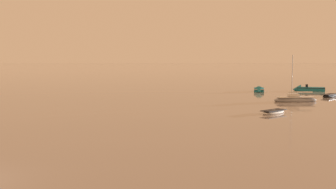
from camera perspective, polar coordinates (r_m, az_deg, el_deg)
rowboat_moored_0 at (r=57.92m, az=21.69°, el=-0.17°), size 3.25×3.11×0.53m
motorboat_moored_0 at (r=67.33m, az=18.75°, el=0.68°), size 5.02×3.20×1.63m
sailboat_moored_0 at (r=50.41m, az=17.39°, el=-0.66°), size 5.15×1.69×5.73m
motorboat_moored_2 at (r=63.59m, az=12.62°, el=0.56°), size 2.50×4.37×1.42m
rowboat_moored_6 at (r=38.98m, az=14.55°, el=-2.41°), size 3.02×2.65×0.48m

